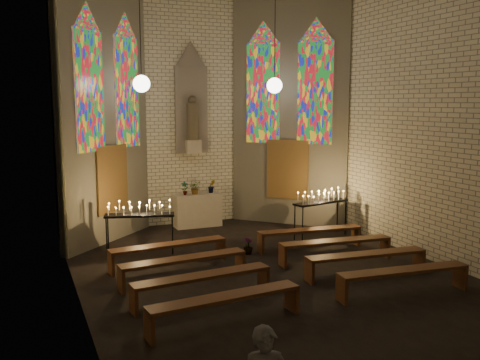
% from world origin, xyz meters
% --- Properties ---
extents(floor, '(12.00, 12.00, 0.00)m').
position_xyz_m(floor, '(0.00, 0.00, 0.00)').
color(floor, black).
rests_on(floor, ground).
extents(room, '(8.22, 12.43, 7.00)m').
position_xyz_m(room, '(-0.00, 3.37, 3.72)').
color(room, '#F1EBCA').
rests_on(room, ground).
extents(altar, '(1.40, 0.60, 1.00)m').
position_xyz_m(altar, '(0.00, 5.45, 0.50)').
color(altar, beige).
rests_on(altar, ground).
extents(flower_vase_left, '(0.24, 0.18, 0.41)m').
position_xyz_m(flower_vase_left, '(-0.41, 5.35, 1.20)').
color(flower_vase_left, '#4C723F').
rests_on(flower_vase_left, altar).
extents(flower_vase_center, '(0.40, 0.36, 0.40)m').
position_xyz_m(flower_vase_center, '(-0.08, 5.37, 1.20)').
color(flower_vase_center, '#4C723F').
rests_on(flower_vase_center, altar).
extents(flower_vase_right, '(0.23, 0.19, 0.41)m').
position_xyz_m(flower_vase_right, '(0.46, 5.44, 1.20)').
color(flower_vase_right, '#4C723F').
rests_on(flower_vase_right, altar).
extents(aisle_flower_pot, '(0.30, 0.30, 0.41)m').
position_xyz_m(aisle_flower_pot, '(0.21, 2.09, 0.21)').
color(aisle_flower_pot, '#4C723F').
rests_on(aisle_flower_pot, ground).
extents(votive_stand_left, '(1.74, 0.84, 1.24)m').
position_xyz_m(votive_stand_left, '(-2.24, 3.16, 1.07)').
color(votive_stand_left, black).
rests_on(votive_stand_left, ground).
extents(votive_stand_right, '(1.77, 0.75, 1.26)m').
position_xyz_m(votive_stand_right, '(2.75, 2.85, 1.08)').
color(votive_stand_right, black).
rests_on(votive_stand_right, ground).
extents(pew_left_0, '(2.76, 0.64, 0.53)m').
position_xyz_m(pew_left_0, '(-1.86, 1.91, 0.43)').
color(pew_left_0, '#502C16').
rests_on(pew_left_0, ground).
extents(pew_right_0, '(2.76, 0.64, 0.53)m').
position_xyz_m(pew_right_0, '(1.86, 1.91, 0.43)').
color(pew_right_0, '#502C16').
rests_on(pew_right_0, ground).
extents(pew_left_1, '(2.76, 0.64, 0.53)m').
position_xyz_m(pew_left_1, '(-1.86, 0.71, 0.43)').
color(pew_left_1, '#502C16').
rests_on(pew_left_1, ground).
extents(pew_right_1, '(2.76, 0.64, 0.53)m').
position_xyz_m(pew_right_1, '(1.86, 0.71, 0.43)').
color(pew_right_1, '#502C16').
rests_on(pew_right_1, ground).
extents(pew_left_2, '(2.76, 0.64, 0.53)m').
position_xyz_m(pew_left_2, '(-1.86, -0.49, 0.43)').
color(pew_left_2, '#502C16').
rests_on(pew_left_2, ground).
extents(pew_right_2, '(2.76, 0.64, 0.53)m').
position_xyz_m(pew_right_2, '(1.86, -0.49, 0.43)').
color(pew_right_2, '#502C16').
rests_on(pew_right_2, ground).
extents(pew_left_3, '(2.76, 0.64, 0.53)m').
position_xyz_m(pew_left_3, '(-1.86, -1.69, 0.43)').
color(pew_left_3, '#502C16').
rests_on(pew_left_3, ground).
extents(pew_right_3, '(2.76, 0.64, 0.53)m').
position_xyz_m(pew_right_3, '(1.86, -1.69, 0.43)').
color(pew_right_3, '#502C16').
rests_on(pew_right_3, ground).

